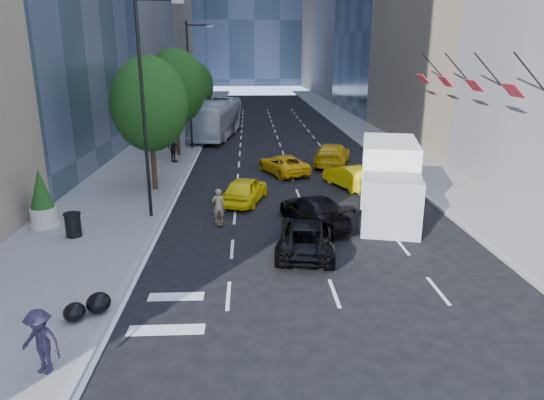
{
  "coord_description": "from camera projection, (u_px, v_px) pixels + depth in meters",
  "views": [
    {
      "loc": [
        -1.76,
        -18.36,
        7.54
      ],
      "look_at": [
        -0.8,
        1.53,
        1.6
      ],
      "focal_mm": 32.0,
      "sensor_mm": 36.0,
      "label": 1
    }
  ],
  "objects": [
    {
      "name": "skateboarder",
      "position": [
        218.0,
        208.0,
        22.31
      ],
      "size": [
        0.64,
        0.47,
        1.62
      ],
      "primitive_type": "imported",
      "rotation": [
        0.0,
        0.0,
        3.3
      ],
      "color": "#8A7B56",
      "rests_on": "ground"
    },
    {
      "name": "city_bus",
      "position": [
        217.0,
        118.0,
        46.59
      ],
      "size": [
        4.66,
        12.85,
        3.5
      ],
      "primitive_type": "imported",
      "rotation": [
        0.0,
        0.0,
        -0.14
      ],
      "color": "silver",
      "rests_on": "ground"
    },
    {
      "name": "pedestrian_a",
      "position": [
        45.0,
        205.0,
        22.28
      ],
      "size": [
        1.0,
        0.93,
        1.63
      ],
      "primitive_type": "imported",
      "rotation": [
        0.0,
        0.0,
        0.52
      ],
      "color": "black",
      "rests_on": "sidewalk_left"
    },
    {
      "name": "black_sedan_mercedes",
      "position": [
        314.0,
        211.0,
        22.28
      ],
      "size": [
        3.28,
        5.21,
        1.41
      ],
      "primitive_type": "imported",
      "rotation": [
        0.0,
        0.0,
        3.43
      ],
      "color": "black",
      "rests_on": "ground"
    },
    {
      "name": "taxi_b",
      "position": [
        350.0,
        176.0,
        28.73
      ],
      "size": [
        2.83,
        4.33,
        1.35
      ],
      "primitive_type": "imported",
      "rotation": [
        0.0,
        0.0,
        3.52
      ],
      "color": "yellow",
      "rests_on": "ground"
    },
    {
      "name": "tree_near",
      "position": [
        150.0,
        104.0,
        26.67
      ],
      "size": [
        4.2,
        4.2,
        7.46
      ],
      "color": "black",
      "rests_on": "sidewalk_left"
    },
    {
      "name": "black_sedan_lincoln",
      "position": [
        307.0,
        235.0,
        19.3
      ],
      "size": [
        2.93,
        5.09,
        1.34
      ],
      "primitive_type": "imported",
      "rotation": [
        0.0,
        0.0,
        2.99
      ],
      "color": "black",
      "rests_on": "ground"
    },
    {
      "name": "taxi_d",
      "position": [
        332.0,
        154.0,
        34.62
      ],
      "size": [
        3.62,
        5.76,
        1.56
      ],
      "primitive_type": "imported",
      "rotation": [
        0.0,
        0.0,
        2.85
      ],
      "color": "#DEB10B",
      "rests_on": "ground"
    },
    {
      "name": "planter_shrub",
      "position": [
        42.0,
        199.0,
        21.52
      ],
      "size": [
        1.11,
        1.11,
        2.67
      ],
      "color": "beige",
      "rests_on": "sidewalk_left"
    },
    {
      "name": "lamp_near",
      "position": [
        146.0,
        96.0,
        21.69
      ],
      "size": [
        2.13,
        0.22,
        10.0
      ],
      "color": "black",
      "rests_on": "sidewalk_left"
    },
    {
      "name": "garbage_bags",
      "position": [
        89.0,
        306.0,
        14.29
      ],
      "size": [
        1.24,
        1.2,
        0.62
      ],
      "color": "black",
      "rests_on": "sidewalk_left"
    },
    {
      "name": "sidewalk_left",
      "position": [
        176.0,
        134.0,
        48.09
      ],
      "size": [
        6.0,
        120.0,
        0.15
      ],
      "primitive_type": "cube",
      "color": "slate",
      "rests_on": "ground"
    },
    {
      "name": "trash_can",
      "position": [
        73.0,
        225.0,
        20.53
      ],
      "size": [
        0.66,
        0.66,
        0.99
      ],
      "primitive_type": "cylinder",
      "color": "black",
      "rests_on": "sidewalk_left"
    },
    {
      "name": "box_truck",
      "position": [
        389.0,
        179.0,
        23.68
      ],
      "size": [
        4.22,
        7.69,
        3.48
      ],
      "rotation": [
        0.0,
        0.0,
        -0.23
      ],
      "color": "white",
      "rests_on": "ground"
    },
    {
      "name": "pedestrian_b",
      "position": [
        173.0,
        149.0,
        34.76
      ],
      "size": [
        1.15,
        1.12,
        1.93
      ],
      "primitive_type": "imported",
      "rotation": [
        0.0,
        0.0,
        2.39
      ],
      "color": "black",
      "rests_on": "sidewalk_left"
    },
    {
      "name": "tree_mid",
      "position": [
        175.0,
        87.0,
        36.15
      ],
      "size": [
        4.5,
        4.5,
        7.99
      ],
      "color": "black",
      "rests_on": "sidewalk_left"
    },
    {
      "name": "facade_flags",
      "position": [
        462.0,
        80.0,
        28.11
      ],
      "size": [
        1.85,
        13.3,
        2.05
      ],
      "color": "black",
      "rests_on": "ground"
    },
    {
      "name": "taxi_c",
      "position": [
        283.0,
        164.0,
        32.1
      ],
      "size": [
        3.65,
        5.0,
        1.26
      ],
      "primitive_type": "imported",
      "rotation": [
        0.0,
        0.0,
        3.53
      ],
      "color": "yellow",
      "rests_on": "ground"
    },
    {
      "name": "traffic_signal",
      "position": [
        208.0,
        85.0,
        56.59
      ],
      "size": [
        2.48,
        0.53,
        5.2
      ],
      "color": "black",
      "rests_on": "sidewalk_left"
    },
    {
      "name": "pedestrian_c",
      "position": [
        41.0,
        342.0,
        11.56
      ],
      "size": [
        1.24,
        0.98,
        1.68
      ],
      "primitive_type": "imported",
      "rotation": [
        0.0,
        0.0,
        -0.37
      ],
      "color": "#231E2D",
      "rests_on": "sidewalk_left"
    },
    {
      "name": "lamp_far",
      "position": [
        191.0,
        78.0,
        38.92
      ],
      "size": [
        2.13,
        0.22,
        10.0
      ],
      "color": "black",
      "rests_on": "sidewalk_left"
    },
    {
      "name": "ground",
      "position": [
        293.0,
        248.0,
        19.82
      ],
      "size": [
        160.0,
        160.0,
        0.0
      ],
      "primitive_type": "plane",
      "color": "black",
      "rests_on": "ground"
    },
    {
      "name": "sidewalk_right",
      "position": [
        365.0,
        133.0,
        48.97
      ],
      "size": [
        4.0,
        120.0,
        0.15
      ],
      "primitive_type": "cube",
      "color": "slate",
      "rests_on": "ground"
    },
    {
      "name": "tree_far",
      "position": [
        194.0,
        86.0,
        48.79
      ],
      "size": [
        3.9,
        3.9,
        6.92
      ],
      "color": "black",
      "rests_on": "sidewalk_left"
    },
    {
      "name": "taxi_a",
      "position": [
        245.0,
        190.0,
        25.74
      ],
      "size": [
        2.75,
        4.45,
        1.41
      ],
      "primitive_type": "imported",
      "rotation": [
        0.0,
        0.0,
        2.86
      ],
      "color": "yellow",
      "rests_on": "ground"
    }
  ]
}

